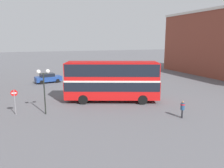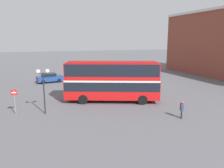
# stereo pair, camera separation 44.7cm
# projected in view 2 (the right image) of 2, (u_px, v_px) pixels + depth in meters

# --- Properties ---
(ground_plane) EXTENTS (240.00, 240.00, 0.00)m
(ground_plane) POSITION_uv_depth(u_px,v_px,m) (95.00, 101.00, 26.02)
(ground_plane) COLOR #5B5B60
(double_decker_bus) EXTENTS (10.93, 6.34, 4.71)m
(double_decker_bus) POSITION_uv_depth(u_px,v_px,m) (112.00, 79.00, 25.17)
(double_decker_bus) COLOR red
(double_decker_bus) RESTS_ON ground_plane
(pedestrian_foreground) EXTENTS (0.56, 0.56, 1.62)m
(pedestrian_foreground) POSITION_uv_depth(u_px,v_px,m) (182.00, 108.00, 20.07)
(pedestrian_foreground) COLOR #232328
(pedestrian_foreground) RESTS_ON ground_plane
(parked_car_kerb_near) EXTENTS (4.50, 2.46, 1.61)m
(parked_car_kerb_near) POSITION_uv_depth(u_px,v_px,m) (50.00, 78.00, 37.12)
(parked_car_kerb_near) COLOR navy
(parked_car_kerb_near) RESTS_ON ground_plane
(street_lamp_twin_globe) EXTENTS (1.24, 0.40, 4.41)m
(street_lamp_twin_globe) POSITION_uv_depth(u_px,v_px,m) (43.00, 78.00, 20.79)
(street_lamp_twin_globe) COLOR black
(street_lamp_twin_globe) RESTS_ON ground_plane
(no_entry_sign) EXTENTS (0.63, 0.08, 2.49)m
(no_entry_sign) POSITION_uv_depth(u_px,v_px,m) (14.00, 98.00, 21.02)
(no_entry_sign) COLOR gray
(no_entry_sign) RESTS_ON ground_plane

